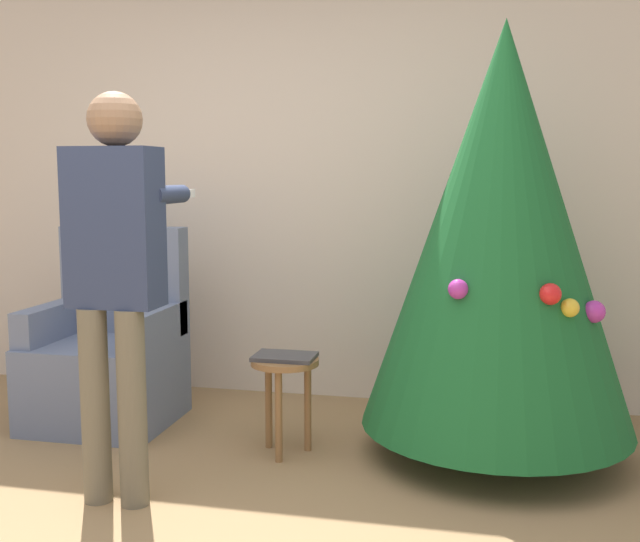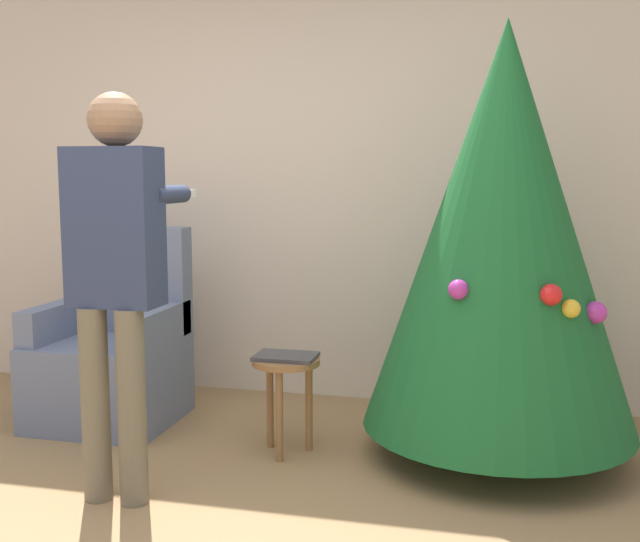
{
  "view_description": "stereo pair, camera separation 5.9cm",
  "coord_description": "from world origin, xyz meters",
  "px_view_note": "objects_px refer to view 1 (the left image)",
  "views": [
    {
      "loc": [
        1.17,
        -2.27,
        1.38
      ],
      "look_at": [
        0.46,
        0.95,
        0.95
      ],
      "focal_mm": 42.0,
      "sensor_mm": 36.0,
      "label": 1
    },
    {
      "loc": [
        1.23,
        -2.26,
        1.38
      ],
      "look_at": [
        0.46,
        0.95,
        0.95
      ],
      "focal_mm": 42.0,
      "sensor_mm": 36.0,
      "label": 2
    }
  ],
  "objects_px": {
    "armchair": "(109,357)",
    "side_stool": "(285,378)",
    "person_standing": "(115,261)",
    "christmas_tree": "(500,228)"
  },
  "relations": [
    {
      "from": "side_stool",
      "to": "christmas_tree",
      "type": "bearing_deg",
      "value": 11.38
    },
    {
      "from": "armchair",
      "to": "side_stool",
      "type": "xyz_separation_m",
      "value": [
        1.1,
        -0.27,
        0.02
      ]
    },
    {
      "from": "armchair",
      "to": "person_standing",
      "type": "distance_m",
      "value": 1.26
    },
    {
      "from": "christmas_tree",
      "to": "armchair",
      "type": "xyz_separation_m",
      "value": [
        -2.11,
        0.07,
        -0.76
      ]
    },
    {
      "from": "person_standing",
      "to": "side_stool",
      "type": "xyz_separation_m",
      "value": [
        0.55,
        0.65,
        -0.64
      ]
    },
    {
      "from": "christmas_tree",
      "to": "side_stool",
      "type": "bearing_deg",
      "value": -168.62
    },
    {
      "from": "christmas_tree",
      "to": "person_standing",
      "type": "xyz_separation_m",
      "value": [
        -1.57,
        -0.85,
        -0.1
      ]
    },
    {
      "from": "christmas_tree",
      "to": "person_standing",
      "type": "distance_m",
      "value": 1.79
    },
    {
      "from": "christmas_tree",
      "to": "person_standing",
      "type": "height_order",
      "value": "christmas_tree"
    },
    {
      "from": "christmas_tree",
      "to": "side_stool",
      "type": "relative_size",
      "value": 4.35
    }
  ]
}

